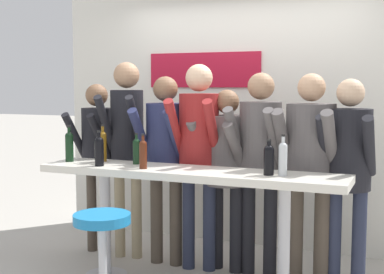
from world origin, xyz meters
name	(u,v)px	position (x,y,z in m)	size (l,w,h in m)	color
back_wall	(243,116)	(0.00, 1.45, 1.33)	(4.09, 0.12, 2.65)	silver
tasting_table	(188,190)	(0.00, 0.00, 0.82)	(2.49, 0.49, 0.98)	silver
bar_stool	(102,248)	(-0.38, -0.66, 0.49)	(0.43, 0.43, 0.74)	#B2B2B7
person_far_left	(97,147)	(-1.20, 0.56, 1.04)	(0.38, 0.50, 1.65)	#473D33
person_left	(127,134)	(-0.85, 0.53, 1.18)	(0.43, 0.58, 1.86)	gray
person_center_left	(165,149)	(-0.44, 0.50, 1.07)	(0.42, 0.53, 1.72)	#473D33
person_center	(199,143)	(-0.10, 0.47, 1.14)	(0.45, 0.58, 1.82)	#23283D
person_center_right	(226,160)	(0.12, 0.56, 0.99)	(0.51, 0.59, 1.60)	black
person_right	(260,151)	(0.43, 0.54, 1.09)	(0.45, 0.56, 1.75)	black
person_far_right	(310,156)	(0.86, 0.51, 1.07)	(0.49, 0.58, 1.74)	#473D33
person_rightmost	(349,160)	(1.16, 0.53, 1.05)	(0.43, 0.54, 1.69)	#23283D
wine_bottle_0	(143,153)	(-0.35, -0.10, 1.11)	(0.06, 0.06, 0.28)	#4C1E0F
wine_bottle_1	(283,157)	(0.76, -0.01, 1.12)	(0.06, 0.06, 0.31)	#B7BCC1
wine_bottle_2	(136,150)	(-0.51, 0.09, 1.10)	(0.06, 0.06, 0.26)	black
wine_bottle_3	(103,145)	(-0.86, 0.12, 1.13)	(0.07, 0.07, 0.32)	brown
wine_bottle_4	(69,145)	(-1.12, 0.00, 1.12)	(0.07, 0.07, 0.32)	black
wine_bottle_5	(99,150)	(-0.75, -0.12, 1.12)	(0.08, 0.08, 0.29)	black
wine_bottle_6	(269,158)	(0.65, -0.02, 1.11)	(0.08, 0.08, 0.27)	black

